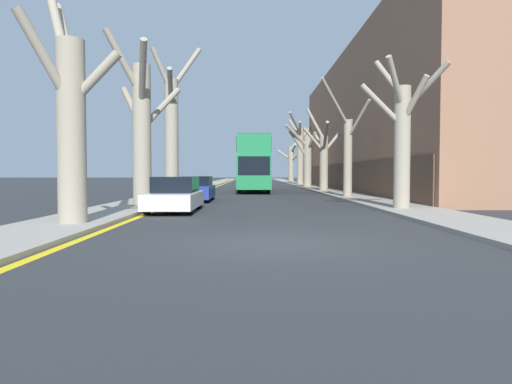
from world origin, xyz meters
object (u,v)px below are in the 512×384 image
object	(u,v)px
street_tree_right_1	(348,152)
street_tree_right_3	(306,158)
street_tree_left_2	(172,130)
parked_car_0	(175,195)
street_tree_right_0	(402,137)
street_tree_right_2	(323,157)
double_decker_bus	(254,162)
street_tree_left_0	(70,114)
street_tree_right_4	(300,151)
parked_car_1	(196,189)
street_tree_left_1	(142,127)
street_tree_right_5	(291,162)

from	to	relation	value
street_tree_right_1	street_tree_right_3	world-z (taller)	street_tree_right_1
street_tree_left_2	parked_car_0	world-z (taller)	street_tree_left_2
street_tree_right_0	street_tree_right_2	world-z (taller)	street_tree_right_2
street_tree_right_3	double_decker_bus	distance (m)	11.19
street_tree_left_0	street_tree_right_4	distance (m)	45.69
street_tree_right_1	parked_car_1	world-z (taller)	street_tree_right_1
street_tree_left_1	street_tree_right_1	distance (m)	12.78
street_tree_right_4	double_decker_bus	distance (m)	20.40
street_tree_left_0	street_tree_right_1	size ratio (longest dim) A/B	1.06
street_tree_left_0	double_decker_bus	xyz separation A→B (m)	(5.33, 24.84, -0.73)
street_tree_right_1	street_tree_right_4	xyz separation A→B (m)	(0.30, 29.72, 1.42)
street_tree_right_3	double_decker_bus	xyz separation A→B (m)	(-5.56, -9.69, -0.61)
street_tree_right_0	double_decker_bus	bearing A→B (deg)	106.56
street_tree_left_0	street_tree_right_5	xyz separation A→B (m)	(11.09, 54.75, -0.04)
street_tree_left_1	street_tree_left_2	world-z (taller)	street_tree_left_2
street_tree_left_1	parked_car_0	bearing A→B (deg)	-53.43
street_tree_right_1	double_decker_bus	size ratio (longest dim) A/B	0.60
street_tree_right_3	street_tree_right_4	distance (m)	9.82
street_tree_right_5	parked_car_1	distance (m)	43.87
street_tree_right_4	street_tree_right_0	bearing A→B (deg)	-90.16
street_tree_right_3	parked_car_1	distance (m)	24.41
street_tree_left_0	street_tree_right_2	size ratio (longest dim) A/B	1.07
street_tree_right_3	double_decker_bus	world-z (taller)	street_tree_right_3
street_tree_left_0	street_tree_right_5	distance (m)	55.86
street_tree_right_3	street_tree_right_0	bearing A→B (deg)	-89.46
street_tree_right_4	parked_car_1	world-z (taller)	street_tree_right_4
street_tree_right_3	parked_car_0	size ratio (longest dim) A/B	1.46
double_decker_bus	parked_car_0	xyz separation A→B (m)	(-3.22, -19.70, -1.82)
street_tree_right_2	street_tree_right_5	xyz separation A→B (m)	(-0.00, 29.94, 0.27)
street_tree_right_0	street_tree_left_2	bearing A→B (deg)	136.76
parked_car_0	parked_car_1	distance (m)	6.75
street_tree_left_1	street_tree_right_0	xyz separation A→B (m)	(10.97, -2.51, -0.64)
street_tree_right_1	parked_car_0	bearing A→B (deg)	-133.26
street_tree_left_0	parked_car_1	size ratio (longest dim) A/B	1.79
street_tree_right_2	street_tree_right_3	bearing A→B (deg)	91.20
street_tree_right_3	double_decker_bus	size ratio (longest dim) A/B	0.56
street_tree_right_0	street_tree_right_2	bearing A→B (deg)	90.21
street_tree_right_3	parked_car_0	world-z (taller)	street_tree_right_3
street_tree_left_1	parked_car_0	xyz separation A→B (m)	(1.91, -2.58, -2.96)
street_tree_right_5	parked_car_0	size ratio (longest dim) A/B	1.71
street_tree_right_4	street_tree_right_3	bearing A→B (deg)	-92.26
street_tree_left_0	street_tree_right_1	xyz separation A→B (m)	(10.97, 14.55, -0.38)
parked_car_1	street_tree_right_1	bearing A→B (deg)	16.75
street_tree_right_4	parked_car_1	xyz separation A→B (m)	(-9.16, -32.39, -3.60)
street_tree_right_4	double_decker_bus	world-z (taller)	street_tree_right_4
street_tree_left_2	street_tree_right_3	xyz separation A→B (m)	(10.70, 19.01, -1.10)
street_tree_right_3	parked_car_0	xyz separation A→B (m)	(-8.78, -29.39, -2.44)
street_tree_left_0	parked_car_0	distance (m)	6.11
street_tree_right_0	street_tree_right_4	bearing A→B (deg)	89.84
street_tree_right_0	street_tree_left_0	bearing A→B (deg)	-155.02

